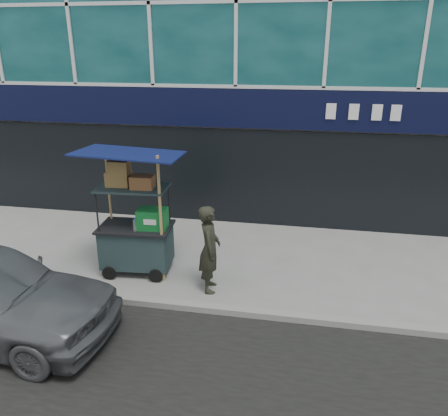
# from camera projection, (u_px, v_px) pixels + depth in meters

# --- Properties ---
(ground) EXTENTS (80.00, 80.00, 0.00)m
(ground) POSITION_uv_depth(u_px,v_px,m) (199.00, 304.00, 7.72)
(ground) COLOR gray
(ground) RESTS_ON ground
(curb) EXTENTS (80.00, 0.18, 0.12)m
(curb) POSITION_uv_depth(u_px,v_px,m) (197.00, 307.00, 7.52)
(curb) COLOR gray
(curb) RESTS_ON ground
(vendor_cart) EXTENTS (1.96, 1.44, 2.54)m
(vendor_cart) POSITION_uv_depth(u_px,v_px,m) (137.00, 230.00, 8.54)
(vendor_cart) COLOR #19292B
(vendor_cart) RESTS_ON ground
(vendor_man) EXTENTS (0.49, 0.66, 1.66)m
(vendor_man) POSITION_uv_depth(u_px,v_px,m) (210.00, 249.00, 7.91)
(vendor_man) COLOR black
(vendor_man) RESTS_ON ground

